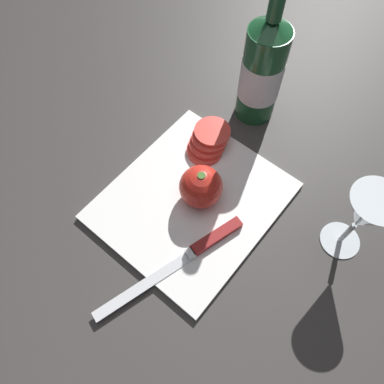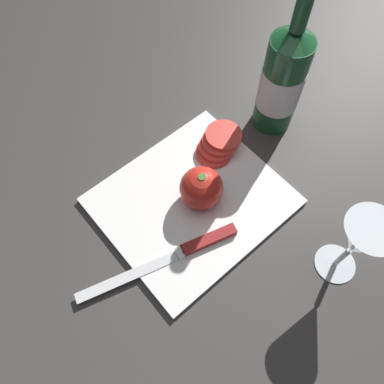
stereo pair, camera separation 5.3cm
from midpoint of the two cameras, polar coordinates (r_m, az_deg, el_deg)
ground_plane at (r=0.70m, az=-5.41°, el=-2.26°), size 3.00×3.00×0.00m
cutting_board at (r=0.70m, az=-2.17°, el=-1.52°), size 0.32×0.28×0.01m
wine_bottle at (r=0.75m, az=8.56°, el=17.64°), size 0.08×0.08×0.33m
wine_glass at (r=0.62m, az=22.61°, el=-3.42°), size 0.08×0.08×0.16m
whole_tomato at (r=0.66m, az=-0.92°, el=0.65°), size 0.08×0.08×0.08m
knife at (r=0.65m, az=-1.10°, el=-8.69°), size 0.28×0.10×0.01m
tomato_slice_stack_near at (r=0.74m, az=0.46°, el=7.63°), size 0.10×0.08×0.04m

